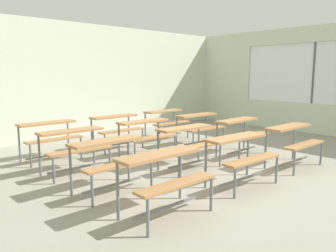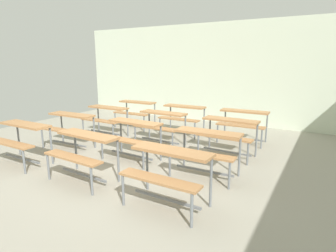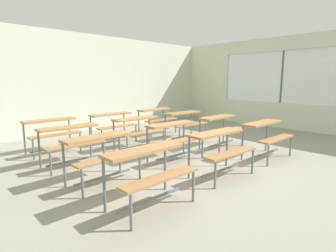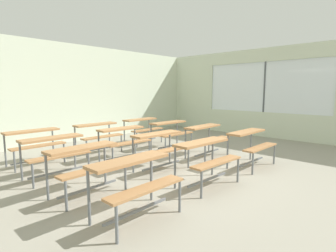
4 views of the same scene
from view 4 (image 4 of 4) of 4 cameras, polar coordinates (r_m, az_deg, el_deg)
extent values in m
cube|color=gray|center=(5.29, 2.38, -10.07)|extent=(10.00, 9.00, 0.05)
cube|color=beige|center=(8.68, -20.73, 6.67)|extent=(10.00, 0.12, 3.00)
cube|color=beige|center=(9.47, 22.69, 0.10)|extent=(0.12, 9.00, 0.85)
cube|color=beige|center=(9.47, 23.47, 14.33)|extent=(0.12, 9.00, 0.45)
cube|color=beige|center=(11.15, 5.60, 8.31)|extent=(0.12, 1.90, 1.70)
cube|color=white|center=(9.59, 20.28, 7.95)|extent=(0.02, 4.20, 1.70)
cube|color=#4C5156|center=(9.59, 20.28, 7.95)|extent=(0.06, 0.05, 1.70)
cube|color=#A87547|center=(3.35, -8.43, -7.46)|extent=(1.10, 0.32, 0.04)
cube|color=#A87547|center=(3.21, -4.70, -13.39)|extent=(1.10, 0.22, 0.03)
cylinder|color=slate|center=(3.32, -16.88, -14.45)|extent=(0.04, 0.04, 0.72)
cylinder|color=slate|center=(3.87, -3.69, -10.86)|extent=(0.04, 0.04, 0.72)
cylinder|color=slate|center=(2.95, -11.12, -20.18)|extent=(0.04, 0.04, 0.44)
cylinder|color=slate|center=(3.56, 2.56, -14.97)|extent=(0.04, 0.04, 0.44)
cube|color=slate|center=(3.47, -6.72, -17.84)|extent=(1.00, 0.03, 0.03)
cube|color=#A87547|center=(4.48, 7.36, -3.55)|extent=(1.11, 0.38, 0.04)
cube|color=#A87547|center=(4.36, 10.59, -7.73)|extent=(1.11, 0.28, 0.03)
cylinder|color=slate|center=(4.30, 1.55, -8.93)|extent=(0.04, 0.04, 0.72)
cylinder|color=slate|center=(5.03, 9.65, -6.54)|extent=(0.04, 0.04, 0.72)
cylinder|color=slate|center=(4.00, 7.28, -12.43)|extent=(0.04, 0.04, 0.44)
cylinder|color=slate|center=(4.78, 14.97, -9.23)|extent=(0.04, 0.04, 0.44)
cube|color=slate|center=(4.56, 8.61, -11.44)|extent=(1.00, 0.08, 0.03)
cube|color=#A87547|center=(5.78, 16.73, -1.26)|extent=(1.10, 0.34, 0.04)
cube|color=#A87547|center=(5.69, 19.48, -4.38)|extent=(1.10, 0.24, 0.03)
cylinder|color=slate|center=(5.48, 12.85, -5.43)|extent=(0.04, 0.04, 0.72)
cylinder|color=slate|center=(6.34, 17.58, -3.81)|extent=(0.04, 0.04, 0.72)
cylinder|color=slate|center=(5.26, 17.95, -7.76)|extent=(0.04, 0.04, 0.44)
cylinder|color=slate|center=(6.15, 22.12, -5.72)|extent=(0.04, 0.04, 0.44)
cube|color=slate|center=(5.84, 17.72, -7.42)|extent=(1.00, 0.05, 0.03)
cube|color=#A87547|center=(4.25, -18.20, -4.52)|extent=(1.11, 0.36, 0.04)
cube|color=#A87547|center=(4.05, -15.71, -9.10)|extent=(1.11, 0.26, 0.03)
cylinder|color=slate|center=(4.24, -24.88, -9.90)|extent=(0.04, 0.04, 0.72)
cylinder|color=slate|center=(4.71, -13.58, -7.66)|extent=(0.04, 0.04, 0.72)
cylinder|color=slate|center=(3.82, -21.33, -13.92)|extent=(0.04, 0.04, 0.44)
cylinder|color=slate|center=(4.33, -9.27, -10.88)|extent=(0.04, 0.04, 0.44)
cube|color=slate|center=(4.31, -16.87, -12.91)|extent=(1.00, 0.06, 0.03)
cube|color=#A87547|center=(5.28, -2.43, -1.76)|extent=(1.11, 0.37, 0.04)
cube|color=#A87547|center=(5.11, -0.01, -5.29)|extent=(1.11, 0.27, 0.03)
cylinder|color=slate|center=(5.16, -7.62, -6.16)|extent=(0.04, 0.04, 0.72)
cylinder|color=slate|center=(5.79, 0.37, -4.54)|extent=(0.04, 0.04, 0.72)
cylinder|color=slate|center=(4.78, -3.61, -8.98)|extent=(0.04, 0.04, 0.44)
cylinder|color=slate|center=(5.45, 4.46, -6.85)|extent=(0.04, 0.04, 0.44)
cube|color=slate|center=(5.32, -1.37, -8.54)|extent=(1.00, 0.07, 0.03)
cube|color=#A87547|center=(6.40, 7.60, -0.13)|extent=(1.11, 0.35, 0.04)
cube|color=#A87547|center=(6.28, 9.97, -2.94)|extent=(1.11, 0.25, 0.03)
cylinder|color=slate|center=(6.15, 3.82, -3.82)|extent=(0.04, 0.04, 0.72)
cylinder|color=slate|center=(6.95, 8.92, -2.54)|extent=(0.04, 0.04, 0.72)
cylinder|color=slate|center=(5.86, 8.06, -5.86)|extent=(0.04, 0.04, 0.44)
cylinder|color=slate|center=(6.70, 12.85, -4.25)|extent=(0.04, 0.04, 0.44)
cube|color=slate|center=(6.44, 8.53, -5.72)|extent=(1.00, 0.06, 0.03)
cube|color=#A87547|center=(5.29, -24.02, -2.43)|extent=(1.10, 0.33, 0.04)
cube|color=#A87547|center=(5.05, -22.46, -6.05)|extent=(1.10, 0.23, 0.03)
cylinder|color=slate|center=(5.33, -29.38, -6.65)|extent=(0.04, 0.04, 0.72)
cylinder|color=slate|center=(5.68, -19.67, -5.24)|extent=(0.04, 0.04, 0.72)
cylinder|color=slate|center=(4.86, -27.36, -9.57)|extent=(0.04, 0.04, 0.44)
cylinder|color=slate|center=(5.24, -16.88, -7.78)|extent=(0.04, 0.04, 0.44)
cube|color=slate|center=(5.30, -23.06, -9.25)|extent=(1.00, 0.04, 0.03)
cube|color=#A87547|center=(6.11, -10.20, -0.57)|extent=(1.11, 0.36, 0.04)
cube|color=#A87547|center=(5.90, -8.38, -3.59)|extent=(1.11, 0.26, 0.03)
cylinder|color=slate|center=(6.03, -14.81, -4.30)|extent=(0.04, 0.04, 0.72)
cylinder|color=slate|center=(6.57, -7.21, -3.11)|extent=(0.04, 0.04, 0.72)
cylinder|color=slate|center=(5.60, -11.95, -6.60)|extent=(0.04, 0.04, 0.44)
cylinder|color=slate|center=(6.18, -4.08, -5.10)|extent=(0.04, 0.04, 0.44)
cube|color=slate|center=(6.12, -9.32, -6.47)|extent=(1.00, 0.07, 0.03)
cube|color=#A87547|center=(7.14, 0.04, 0.75)|extent=(1.11, 0.36, 0.04)
cube|color=#A87547|center=(6.96, 1.89, -1.77)|extent=(1.11, 0.26, 0.03)
cylinder|color=slate|center=(6.96, -3.71, -2.44)|extent=(0.04, 0.04, 0.72)
cylinder|color=slate|center=(7.64, 1.98, -1.51)|extent=(0.04, 0.04, 0.72)
cylinder|color=slate|center=(6.59, -0.57, -4.25)|extent=(0.04, 0.04, 0.44)
cylinder|color=slate|center=(7.30, 5.11, -3.09)|extent=(0.04, 0.04, 0.44)
cube|color=slate|center=(7.15, 0.83, -4.28)|extent=(1.00, 0.07, 0.03)
cube|color=#A87547|center=(6.38, -27.53, -0.98)|extent=(1.10, 0.33, 0.04)
cube|color=#A87547|center=(6.13, -26.34, -3.90)|extent=(1.10, 0.23, 0.03)
cylinder|color=slate|center=(6.43, -31.95, -4.49)|extent=(0.04, 0.04, 0.72)
cylinder|color=slate|center=(6.75, -23.75, -3.43)|extent=(0.04, 0.04, 0.72)
cylinder|color=slate|center=(5.94, -30.43, -6.70)|extent=(0.04, 0.04, 0.44)
cylinder|color=slate|center=(6.29, -21.66, -5.41)|extent=(0.04, 0.04, 0.44)
cube|color=slate|center=(6.37, -26.74, -6.64)|extent=(1.00, 0.04, 0.03)
cube|color=#A87547|center=(7.00, -15.50, 0.32)|extent=(1.10, 0.33, 0.04)
cube|color=#A87547|center=(6.77, -14.03, -2.27)|extent=(1.10, 0.23, 0.03)
cylinder|color=slate|center=(6.94, -19.54, -2.92)|extent=(0.04, 0.04, 0.72)
cylinder|color=slate|center=(7.43, -12.64, -1.97)|extent=(0.04, 0.04, 0.72)
cylinder|color=slate|center=(6.49, -17.29, -4.81)|extent=(0.04, 0.04, 0.44)
cylinder|color=slate|center=(7.01, -10.11, -3.64)|extent=(0.04, 0.04, 0.44)
cube|color=slate|center=(6.99, -14.73, -4.83)|extent=(1.00, 0.04, 0.03)
cube|color=#A87547|center=(7.94, -6.10, 1.43)|extent=(1.11, 0.35, 0.04)
cube|color=#A87547|center=(7.74, -4.48, -0.81)|extent=(1.11, 0.25, 0.03)
cylinder|color=slate|center=(7.78, -9.49, -1.45)|extent=(0.04, 0.04, 0.72)
cylinder|color=slate|center=(8.43, -4.17, -0.65)|extent=(0.04, 0.04, 0.72)
cylinder|color=slate|center=(7.38, -6.80, -2.99)|extent=(0.04, 0.04, 0.44)
cylinder|color=slate|center=(8.06, -1.45, -2.02)|extent=(0.04, 0.04, 0.44)
cube|color=slate|center=(7.93, -5.35, -3.10)|extent=(1.00, 0.06, 0.03)
camera|label=1|loc=(0.63, -171.95, -0.31)|focal=35.22mm
camera|label=2|loc=(6.84, 48.00, 7.42)|focal=29.94mm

